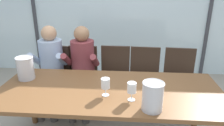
{
  "coord_description": "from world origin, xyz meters",
  "views": [
    {
      "loc": [
        0.17,
        -1.89,
        1.73
      ],
      "look_at": [
        0.0,
        0.35,
        0.89
      ],
      "focal_mm": 33.71,
      "sensor_mm": 36.0,
      "label": 1
    }
  ],
  "objects": [
    {
      "name": "chair_right_of_center",
      "position": [
        0.42,
        0.89,
        0.53
      ],
      "size": [
        0.47,
        0.47,
        0.9
      ],
      "rotation": [
        0.0,
        0.0,
        -0.07
      ],
      "color": "#332319",
      "rests_on": "ground"
    },
    {
      "name": "ground",
      "position": [
        0.0,
        1.0,
        0.0
      ],
      "size": [
        14.0,
        14.0,
        0.0
      ],
      "primitive_type": "plane",
      "color": "#9E9384"
    },
    {
      "name": "dining_table",
      "position": [
        0.0,
        0.0,
        0.67
      ],
      "size": [
        2.27,
        0.95,
        0.74
      ],
      "color": "brown",
      "rests_on": "ground"
    },
    {
      "name": "person_maroon_top",
      "position": [
        -0.44,
        0.75,
        0.7
      ],
      "size": [
        0.46,
        0.61,
        1.22
      ],
      "rotation": [
        0.0,
        0.0,
        -0.01
      ],
      "color": "brown",
      "rests_on": "ground"
    },
    {
      "name": "chair_near_curtain",
      "position": [
        -0.89,
        0.86,
        0.53
      ],
      "size": [
        0.48,
        0.48,
        0.9
      ],
      "rotation": [
        0.0,
        0.0,
        -0.09
      ],
      "color": "#332319",
      "rests_on": "ground"
    },
    {
      "name": "person_pale_blue_shirt",
      "position": [
        -0.89,
        0.75,
        0.7
      ],
      "size": [
        0.47,
        0.62,
        1.22
      ],
      "rotation": [
        0.0,
        0.0,
        0.03
      ],
      "color": "#9EB2D1",
      "rests_on": "ground"
    },
    {
      "name": "chair_near_window_right",
      "position": [
        0.91,
        0.88,
        0.53
      ],
      "size": [
        0.47,
        0.47,
        0.9
      ],
      "rotation": [
        0.0,
        0.0,
        -0.08
      ],
      "color": "#332319",
      "rests_on": "ground"
    },
    {
      "name": "chair_left_of_center",
      "position": [
        -0.48,
        0.88,
        0.53
      ],
      "size": [
        0.45,
        0.45,
        0.9
      ],
      "rotation": [
        0.0,
        0.0,
        0.01
      ],
      "color": "#332319",
      "rests_on": "ground"
    },
    {
      "name": "window_mullion_left",
      "position": [
        -1.68,
        2.21,
        1.3
      ],
      "size": [
        0.06,
        0.06,
        2.6
      ],
      "primitive_type": "cube",
      "color": "#38383D",
      "rests_on": "ground"
    },
    {
      "name": "chair_center",
      "position": [
        -0.01,
        0.91,
        0.53
      ],
      "size": [
        0.44,
        0.44,
        0.9
      ],
      "rotation": [
        0.0,
        0.0,
        -0.01
      ],
      "color": "#332319",
      "rests_on": "ground"
    },
    {
      "name": "wine_glass_by_left_taster",
      "position": [
        0.22,
        -0.2,
        0.85
      ],
      "size": [
        0.08,
        0.08,
        0.17
      ],
      "color": "silver",
      "rests_on": "dining_table"
    },
    {
      "name": "ice_bucket_secondary",
      "position": [
        0.39,
        -0.34,
        0.87
      ],
      "size": [
        0.18,
        0.18,
        0.25
      ],
      "color": "#B7B7BC",
      "rests_on": "dining_table"
    },
    {
      "name": "hillside_vineyard",
      "position": [
        0.0,
        5.86,
        0.8
      ],
      "size": [
        13.47,
        2.4,
        1.6
      ],
      "primitive_type": "cube",
      "color": "#386633",
      "rests_on": "ground"
    },
    {
      "name": "wine_glass_near_bucket",
      "position": [
        -0.03,
        -0.13,
        0.85
      ],
      "size": [
        0.08,
        0.08,
        0.17
      ],
      "color": "silver",
      "rests_on": "dining_table"
    },
    {
      "name": "window_glass_panel",
      "position": [
        0.0,
        2.23,
        1.3
      ],
      "size": [
        7.47,
        0.03,
        2.6
      ],
      "primitive_type": "cube",
      "color": "silver",
      "rests_on": "ground"
    },
    {
      "name": "ice_bucket_primary",
      "position": [
        -0.95,
        0.18,
        0.87
      ],
      "size": [
        0.19,
        0.19,
        0.25
      ],
      "color": "#B7B7BC",
      "rests_on": "dining_table"
    },
    {
      "name": "window_mullion_right",
      "position": [
        1.68,
        2.21,
        1.3
      ],
      "size": [
        0.06,
        0.06,
        2.6
      ],
      "primitive_type": "cube",
      "color": "#38383D",
      "rests_on": "ground"
    }
  ]
}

